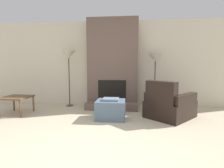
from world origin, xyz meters
TOP-DOWN VIEW (x-y plane):
  - ground_plane at (0.00, 0.00)m, footprint 24.00×24.00m
  - wall_back at (0.00, 3.19)m, footprint 8.16×0.06m
  - fireplace at (0.00, 2.91)m, footprint 1.47×0.82m
  - ottoman at (0.08, 1.70)m, footprint 0.66×0.61m
  - armchair at (1.43, 1.89)m, footprint 1.33×1.34m
  - side_table at (-2.37, 1.86)m, footprint 0.65×0.65m
  - floor_lamp_left at (-1.33, 2.87)m, footprint 0.38×0.38m
  - floor_lamp_right at (1.23, 2.87)m, footprint 0.38×0.38m

SIDE VIEW (x-z plane):
  - ground_plane at x=0.00m, z-range 0.00..0.00m
  - ottoman at x=0.08m, z-range -0.02..0.46m
  - armchair at x=1.43m, z-range -0.17..0.72m
  - side_table at x=-2.37m, z-range 0.17..0.62m
  - fireplace at x=0.00m, z-range -0.07..2.53m
  - wall_back at x=0.00m, z-range 0.00..2.60m
  - floor_lamp_right at x=1.23m, z-range 0.62..2.20m
  - floor_lamp_left at x=-1.33m, z-range 0.66..2.34m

